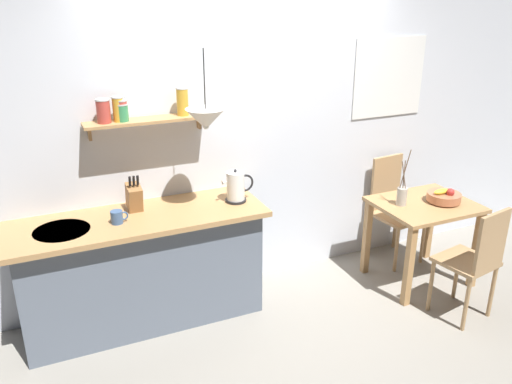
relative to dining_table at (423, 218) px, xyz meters
The scene contains 13 objects.
ground_plane 1.45m from the dining_table, behind, with size 14.00×14.00×0.00m, color gray.
back_wall 1.52m from the dining_table, 148.44° to the left, with size 6.80×0.11×2.70m.
kitchen_counter 2.36m from the dining_table, behind, with size 1.83×0.63×0.89m.
wall_shelf 2.50m from the dining_table, 166.59° to the left, with size 0.91×0.20×0.34m.
dining_table is the anchor object (origin of this frame).
dining_chair_near 0.64m from the dining_table, 93.04° to the right, with size 0.45×0.45×0.93m.
dining_chair_far 0.47m from the dining_table, 85.04° to the left, with size 0.43×0.46×0.97m.
fruit_bowl 0.25m from the dining_table, 18.26° to the right, with size 0.28×0.28×0.14m.
twig_vase 0.31m from the dining_table, 167.56° to the left, with size 0.09×0.08×0.47m.
electric_kettle 1.67m from the dining_table, 168.58° to the left, with size 0.25×0.16×0.26m.
knife_block 2.41m from the dining_table, 168.88° to the left, with size 0.10×0.18×0.28m.
coffee_mug_by_sink 2.53m from the dining_table, behind, with size 0.12×0.08×0.09m.
pendant_lamp 2.11m from the dining_table, behind, with size 0.28×0.28×0.54m.
Camera 1 is at (-1.64, -3.22, 2.44)m, focal length 37.21 mm.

